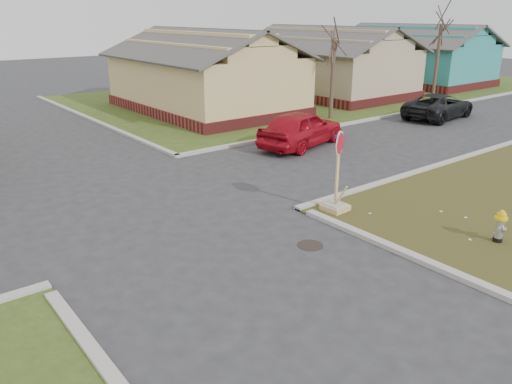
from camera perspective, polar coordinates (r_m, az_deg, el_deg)
ground at (r=11.57m, az=-3.49°, el=-8.19°), size 120.00×120.00×0.00m
verge_far_right at (r=38.72m, az=8.40°, el=11.54°), size 37.00×19.00×0.05m
curbs at (r=15.61m, az=-14.01°, el=-1.17°), size 80.00×40.00×0.12m
manhole at (r=12.48m, az=6.22°, el=-6.06°), size 0.64×0.64×0.01m
side_house_yellow at (r=29.69m, az=-5.93°, el=13.41°), size 7.60×11.60×4.70m
side_house_tan at (r=36.00m, az=8.07°, el=14.42°), size 7.60×11.60×4.70m
side_house_teal at (r=43.71m, az=17.57°, el=14.64°), size 7.60×11.60×4.70m
tree_mid_right at (r=27.36m, az=8.72°, el=12.67°), size 0.22×0.22×4.20m
tree_far_right at (r=35.40m, az=19.97°, el=13.78°), size 0.22×0.22×4.76m
fire_hydrant at (r=13.72m, az=26.13°, el=-3.34°), size 0.31×0.31×0.83m
stop_sign at (r=14.43m, az=9.15°, el=-0.18°), size 0.67×0.65×2.35m
red_sedan at (r=21.55m, az=5.20°, el=7.25°), size 4.90×2.93×1.56m
dark_pickup at (r=29.21m, az=20.18°, el=9.20°), size 5.01×2.72×1.34m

